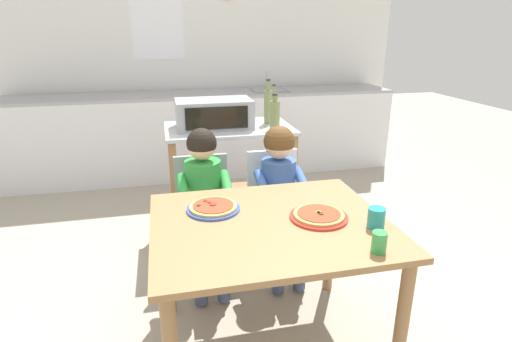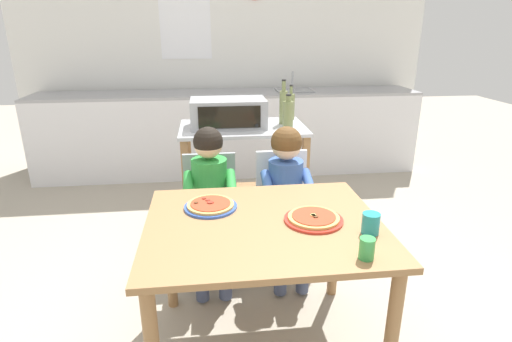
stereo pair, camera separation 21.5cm
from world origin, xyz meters
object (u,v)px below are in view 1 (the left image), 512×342
bottle_tall_green_wine (268,105)px  child_in_blue_striped_shirt (281,184)px  child_in_green_shirt (205,192)px  bottle_squat_spirits (275,114)px  toaster_oven (214,114)px  dining_chair_left (204,210)px  bottle_slim_sauce (274,105)px  dining_chair_right (275,202)px  pizza_plate_blue_rimmed (213,208)px  dining_table (270,241)px  drinking_cup_green (379,242)px  drinking_cup_teal (376,218)px  kitchen_island_cart (230,164)px  pizza_plate_red_rimmed (319,216)px

bottle_tall_green_wine → child_in_blue_striped_shirt: bearing=-98.0°
child_in_green_shirt → child_in_blue_striped_shirt: size_ratio=1.01×
bottle_squat_spirits → bottle_tall_green_wine: bearing=89.5°
child_in_blue_striped_shirt → bottle_squat_spirits: bearing=79.2°
toaster_oven → dining_chair_left: toaster_oven is taller
bottle_slim_sauce → dining_chair_right: bearing=-104.1°
toaster_oven → bottle_squat_spirits: bottle_squat_spirits is taller
pizza_plate_blue_rimmed → toaster_oven: bearing=81.9°
dining_table → drinking_cup_green: bearing=-45.4°
toaster_oven → dining_chair_right: size_ratio=0.69×
dining_chair_right → drinking_cup_teal: size_ratio=8.52×
kitchen_island_cart → child_in_blue_striped_shirt: (0.21, -0.69, 0.07)m
drinking_cup_green → bottle_squat_spirits: bearing=90.8°
bottle_squat_spirits → dining_table: bearing=-106.3°
bottle_tall_green_wine → dining_table: size_ratio=0.31×
dining_chair_left → drinking_cup_green: 1.29m
dining_chair_left → dining_table: bearing=-71.6°
bottle_slim_sauce → pizza_plate_red_rimmed: size_ratio=1.00×
dining_chair_right → child_in_green_shirt: (-0.48, -0.13, 0.17)m
dining_chair_right → drinking_cup_teal: drinking_cup_teal is taller
toaster_oven → child_in_green_shirt: bearing=-102.8°
child_in_blue_striped_shirt → drinking_cup_green: size_ratio=11.22×
dining_chair_left → pizza_plate_blue_rimmed: (-0.00, -0.55, 0.26)m
dining_chair_right → child_in_blue_striped_shirt: 0.21m
dining_chair_right → child_in_blue_striped_shirt: (-0.00, -0.12, 0.18)m
bottle_slim_sauce → child_in_green_shirt: 1.18m
kitchen_island_cart → dining_table: kitchen_island_cart is taller
dining_table → pizza_plate_red_rimmed: bearing=-4.0°
toaster_oven → drinking_cup_green: (0.45, -1.68, -0.21)m
bottle_squat_spirits → dining_table: (-0.34, -1.16, -0.37)m
kitchen_island_cart → bottle_slim_sauce: 0.61m
pizza_plate_red_rimmed → drinking_cup_teal: 0.27m
kitchen_island_cart → pizza_plate_red_rimmed: bearing=-80.8°
child_in_blue_striped_shirt → dining_table: bearing=-110.8°
dining_chair_right → toaster_oven: bearing=119.4°
dining_chair_right → pizza_plate_blue_rimmed: dining_chair_right is taller
bottle_slim_sauce → pizza_plate_blue_rimmed: 1.51m
dining_chair_left → bottle_squat_spirits: bearing=36.0°
pizza_plate_red_rimmed → drinking_cup_teal: (0.22, -0.15, 0.03)m
bottle_slim_sauce → child_in_blue_striped_shirt: bottle_slim_sauce is taller
toaster_oven → dining_table: toaster_oven is taller
child_in_green_shirt → kitchen_island_cart: bearing=69.0°
bottle_slim_sauce → pizza_plate_blue_rimmed: (-0.68, -1.33, -0.25)m
dining_table → drinking_cup_teal: bearing=-19.8°
kitchen_island_cart → child_in_green_shirt: (-0.27, -0.70, 0.07)m
toaster_oven → bottle_slim_sauce: (0.52, 0.20, 0.00)m
kitchen_island_cart → bottle_tall_green_wine: (0.32, 0.05, 0.44)m
bottle_tall_green_wine → dining_chair_left: (-0.59, -0.63, -0.54)m
kitchen_island_cart → bottle_slim_sauce: bearing=26.6°
bottle_tall_green_wine → drinking_cup_green: 1.75m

